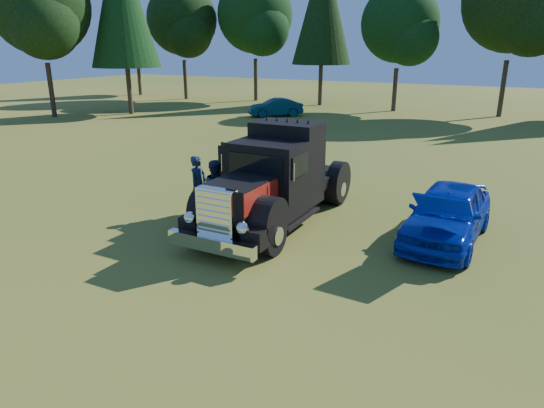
{
  "coord_description": "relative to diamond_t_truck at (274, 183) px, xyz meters",
  "views": [
    {
      "loc": [
        6.13,
        -11.12,
        5.23
      ],
      "look_at": [
        0.3,
        -0.13,
        1.13
      ],
      "focal_mm": 32.0,
      "sensor_mm": 36.0,
      "label": 1
    }
  ],
  "objects": [
    {
      "name": "hotrod_coupe",
      "position": [
        4.87,
        1.07,
        -0.48
      ],
      "size": [
        2.1,
        4.74,
        1.89
      ],
      "color": "#072C9F",
      "rests_on": "ground"
    },
    {
      "name": "distant_teal_car",
      "position": [
        -10.81,
        20.84,
        -0.61
      ],
      "size": [
        3.98,
        3.79,
        1.34
      ],
      "primitive_type": "imported",
      "rotation": [
        0.0,
        0.0,
        -0.84
      ],
      "color": "#0B4441",
      "rests_on": "ground"
    },
    {
      "name": "treeline",
      "position": [
        -1.69,
        26.31,
        6.4
      ],
      "size": [
        72.1,
        24.04,
        13.84
      ],
      "color": "#2D2116",
      "rests_on": "ground"
    },
    {
      "name": "diamond_t_truck",
      "position": [
        0.0,
        0.0,
        0.0
      ],
      "size": [
        3.36,
        7.16,
        3.0
      ],
      "color": "black",
      "rests_on": "ground"
    },
    {
      "name": "spectator_near",
      "position": [
        -2.54,
        -0.33,
        -0.32
      ],
      "size": [
        0.47,
        0.7,
        1.92
      ],
      "primitive_type": "imported",
      "rotation": [
        0.0,
        0.0,
        1.58
      ],
      "color": "navy",
      "rests_on": "ground"
    },
    {
      "name": "spectator_far",
      "position": [
        -1.59,
        -0.67,
        -0.3
      ],
      "size": [
        0.99,
        1.13,
        1.96
      ],
      "primitive_type": "imported",
      "rotation": [
        0.0,
        0.0,
        1.27
      ],
      "color": "#1A233E",
      "rests_on": "ground"
    },
    {
      "name": "ground",
      "position": [
        0.37,
        -1.24,
        -1.28
      ],
      "size": [
        120.0,
        120.0,
        0.0
      ],
      "primitive_type": "plane",
      "color": "#3F581A",
      "rests_on": "ground"
    }
  ]
}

